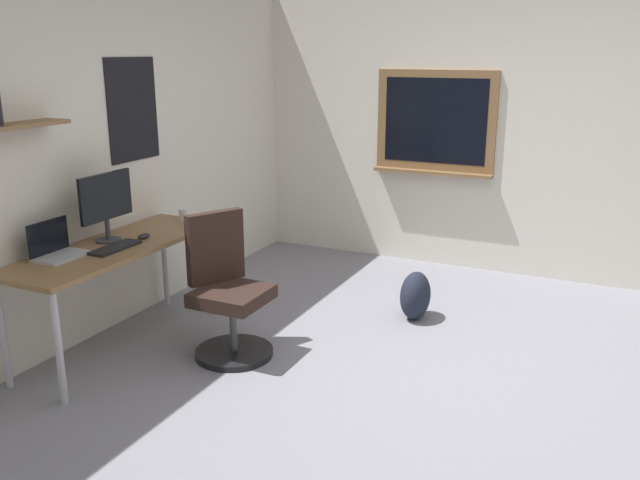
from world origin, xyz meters
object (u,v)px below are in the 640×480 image
at_px(computer_mouse, 144,236).
at_px(backpack, 415,296).
at_px(monitor_primary, 106,202).
at_px(office_chair, 227,295).
at_px(laptop, 56,248).
at_px(coffee_mug, 184,215).
at_px(keyboard, 115,248).
at_px(desk, 117,255).

relative_size(computer_mouse, backpack, 0.28).
bearing_deg(monitor_primary, office_chair, -76.96).
distance_m(office_chair, computer_mouse, 0.73).
distance_m(office_chair, backpack, 1.47).
relative_size(laptop, monitor_primary, 0.67).
distance_m(laptop, coffee_mug, 1.10).
xyz_separation_m(laptop, coffee_mug, (1.09, -0.16, -0.01)).
distance_m(keyboard, coffee_mug, 0.80).
height_order(computer_mouse, backpack, computer_mouse).
height_order(keyboard, backpack, keyboard).
distance_m(office_chair, coffee_mug, 0.92).
distance_m(monitor_primary, backpack, 2.32).
bearing_deg(desk, keyboard, -139.17).
bearing_deg(keyboard, computer_mouse, 0.00).
bearing_deg(office_chair, keyboard, 115.71).
bearing_deg(coffee_mug, laptop, 171.66).
xyz_separation_m(monitor_primary, coffee_mug, (0.68, -0.11, -0.22)).
bearing_deg(coffee_mug, computer_mouse, -174.52).
xyz_separation_m(keyboard, computer_mouse, (0.28, 0.00, 0.01)).
distance_m(laptop, backpack, 2.55).
height_order(keyboard, coffee_mug, coffee_mug).
bearing_deg(desk, monitor_primary, 65.64).
height_order(laptop, computer_mouse, laptop).
relative_size(desk, backpack, 4.44).
height_order(office_chair, keyboard, office_chair).
height_order(laptop, monitor_primary, monitor_primary).
distance_m(desk, office_chair, 0.79).
bearing_deg(laptop, desk, -20.62).
xyz_separation_m(laptop, monitor_primary, (0.41, -0.05, 0.22)).
relative_size(computer_mouse, coffee_mug, 1.13).
bearing_deg(monitor_primary, laptop, 173.29).
relative_size(monitor_primary, backpack, 1.26).
bearing_deg(office_chair, desk, 107.67).
relative_size(laptop, coffee_mug, 3.37).
bearing_deg(backpack, office_chair, 139.17).
bearing_deg(monitor_primary, backpack, -53.72).
bearing_deg(backpack, monitor_primary, 126.28).
height_order(keyboard, computer_mouse, computer_mouse).
distance_m(office_chair, keyboard, 0.78).
relative_size(desk, monitor_primary, 3.53).
relative_size(office_chair, monitor_primary, 2.05).
distance_m(desk, backpack, 2.18).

